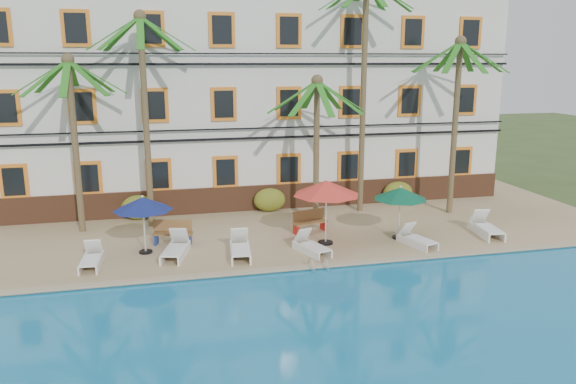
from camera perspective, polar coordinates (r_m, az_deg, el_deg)
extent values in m
plane|color=#384C23|center=(20.22, 0.51, -7.51)|extent=(100.00, 100.00, 0.00)
cube|color=tan|center=(24.81, -2.24, -3.25)|extent=(30.00, 12.00, 0.25)
cube|color=#1779B0|center=(14.12, 7.61, -16.91)|extent=(26.00, 12.00, 0.20)
cube|color=tan|center=(19.30, 1.16, -7.66)|extent=(30.00, 0.35, 0.06)
cube|color=silver|center=(28.78, -4.28, 9.39)|extent=(25.00, 6.00, 10.00)
cube|color=brown|center=(26.46, -3.07, -0.58)|extent=(25.00, 0.12, 1.20)
cube|color=orange|center=(26.48, -26.07, 0.96)|extent=(1.15, 0.10, 1.50)
cube|color=black|center=(26.43, -26.10, 0.94)|extent=(0.85, 0.04, 1.20)
cube|color=orange|center=(25.97, -19.62, 1.33)|extent=(1.15, 0.10, 1.50)
cube|color=black|center=(25.92, -19.63, 1.31)|extent=(0.85, 0.04, 1.20)
cube|color=orange|center=(25.80, -12.99, 1.69)|extent=(1.15, 0.10, 1.50)
cube|color=black|center=(25.75, -12.99, 1.67)|extent=(0.85, 0.04, 1.20)
cube|color=orange|center=(25.97, -6.37, 2.03)|extent=(1.15, 0.10, 1.50)
cube|color=black|center=(25.93, -6.35, 2.01)|extent=(0.85, 0.04, 1.20)
cube|color=orange|center=(26.49, 0.09, 2.33)|extent=(1.15, 0.10, 1.50)
cube|color=black|center=(26.44, 0.11, 2.31)|extent=(0.85, 0.04, 1.20)
cube|color=orange|center=(27.33, 6.23, 2.59)|extent=(1.15, 0.10, 1.50)
cube|color=black|center=(27.28, 6.26, 2.57)|extent=(0.85, 0.04, 1.20)
cube|color=orange|center=(28.46, 11.94, 2.81)|extent=(1.15, 0.10, 1.50)
cube|color=black|center=(28.42, 11.98, 2.79)|extent=(0.85, 0.04, 1.20)
cube|color=orange|center=(29.85, 17.17, 2.98)|extent=(1.15, 0.10, 1.50)
cube|color=black|center=(29.81, 17.22, 2.96)|extent=(0.85, 0.04, 1.20)
cube|color=orange|center=(26.07, -26.76, 7.63)|extent=(1.15, 0.10, 1.50)
cube|color=black|center=(26.02, -26.79, 7.62)|extent=(0.85, 0.04, 1.20)
cube|color=orange|center=(25.55, -20.16, 8.15)|extent=(1.15, 0.10, 1.50)
cube|color=black|center=(25.50, -20.17, 8.14)|extent=(0.85, 0.04, 1.20)
cube|color=orange|center=(25.38, -13.36, 8.56)|extent=(1.15, 0.10, 1.50)
cube|color=black|center=(25.33, -13.36, 8.56)|extent=(0.85, 0.04, 1.20)
cube|color=orange|center=(25.56, -6.54, 8.86)|extent=(1.15, 0.10, 1.50)
cube|color=black|center=(25.51, -6.53, 8.85)|extent=(0.85, 0.04, 1.20)
cube|color=orange|center=(26.08, 0.09, 9.03)|extent=(1.15, 0.10, 1.50)
cube|color=black|center=(26.03, 0.12, 9.03)|extent=(0.85, 0.04, 1.20)
cube|color=orange|center=(26.93, 6.39, 9.09)|extent=(1.15, 0.10, 1.50)
cube|color=black|center=(26.89, 6.43, 9.08)|extent=(0.85, 0.04, 1.20)
cube|color=orange|center=(28.08, 12.24, 9.04)|extent=(1.15, 0.10, 1.50)
cube|color=black|center=(28.04, 12.29, 9.03)|extent=(0.85, 0.04, 1.20)
cube|color=orange|center=(29.49, 17.58, 8.91)|extent=(1.15, 0.10, 1.50)
cube|color=black|center=(29.45, 17.63, 8.91)|extent=(0.85, 0.04, 1.20)
cube|color=orange|center=(25.51, -20.75, 15.31)|extent=(1.15, 0.10, 1.50)
cube|color=black|center=(25.46, -20.76, 15.31)|extent=(0.85, 0.04, 1.20)
cube|color=orange|center=(25.34, -13.76, 15.79)|extent=(1.15, 0.10, 1.50)
cube|color=black|center=(25.29, -13.76, 15.79)|extent=(0.85, 0.04, 1.20)
cube|color=orange|center=(25.52, -6.74, 16.04)|extent=(1.15, 0.10, 1.50)
cube|color=black|center=(25.47, -6.73, 16.05)|extent=(0.85, 0.04, 1.20)
cube|color=orange|center=(26.04, 0.09, 16.07)|extent=(1.15, 0.10, 1.50)
cube|color=black|center=(26.00, 0.12, 16.08)|extent=(0.85, 0.04, 1.20)
cube|color=orange|center=(26.90, 6.57, 15.90)|extent=(1.15, 0.10, 1.50)
cube|color=black|center=(26.85, 6.61, 15.90)|extent=(0.85, 0.04, 1.20)
cube|color=orange|center=(28.05, 12.57, 15.57)|extent=(1.15, 0.10, 1.50)
cube|color=black|center=(28.00, 12.62, 15.57)|extent=(0.85, 0.04, 1.20)
cube|color=orange|center=(29.46, 18.03, 15.12)|extent=(1.15, 0.10, 1.50)
cube|color=black|center=(29.41, 18.08, 15.12)|extent=(0.85, 0.04, 1.20)
cube|color=black|center=(25.79, -3.09, 5.51)|extent=(25.00, 0.08, 0.10)
cube|color=black|center=(25.74, -3.10, 6.50)|extent=(25.00, 0.08, 0.06)
cube|color=black|center=(25.56, -3.18, 12.86)|extent=(25.00, 0.08, 0.10)
cube|color=black|center=(25.56, -3.20, 13.86)|extent=(25.00, 0.08, 0.06)
cylinder|color=brown|center=(24.11, -20.78, 4.16)|extent=(0.26, 0.26, 6.94)
sphere|color=brown|center=(23.86, -21.47, 12.41)|extent=(0.50, 0.50, 0.50)
cube|color=#226C19|center=(24.92, -21.01, 10.92)|extent=(0.28, 2.14, 1.35)
cube|color=#226C19|center=(24.72, -22.85, 10.75)|extent=(1.71, 1.71, 1.35)
cube|color=#226C19|center=(24.03, -23.88, 10.62)|extent=(2.14, 0.28, 1.35)
cube|color=#226C19|center=(23.24, -23.44, 10.61)|extent=(1.71, 1.71, 1.35)
cube|color=#226C19|center=(22.82, -21.69, 10.73)|extent=(0.28, 2.14, 1.35)
cube|color=#226C19|center=(23.03, -19.71, 10.90)|extent=(1.71, 1.71, 1.35)
cube|color=#226C19|center=(23.75, -18.76, 11.02)|extent=(2.14, 0.28, 1.35)
cube|color=#226C19|center=(24.53, -19.34, 11.03)|extent=(1.71, 1.71, 1.35)
cylinder|color=brown|center=(23.94, -14.22, 6.59)|extent=(0.26, 0.26, 8.61)
sphere|color=brown|center=(23.86, -14.83, 16.91)|extent=(0.50, 0.50, 0.50)
cube|color=#226C19|center=(24.88, -14.69, 15.22)|extent=(0.28, 2.14, 1.35)
cube|color=#226C19|center=(24.59, -16.51, 15.14)|extent=(1.71, 1.71, 1.35)
cube|color=#226C19|center=(23.86, -17.37, 15.16)|extent=(2.14, 0.28, 1.35)
cube|color=#226C19|center=(23.09, -16.69, 15.29)|extent=(1.71, 1.71, 1.35)
cube|color=#226C19|center=(22.76, -14.78, 15.44)|extent=(0.28, 2.14, 1.35)
cube|color=#226C19|center=(23.07, -12.84, 15.51)|extent=(1.71, 1.71, 1.35)
cube|color=#226C19|center=(23.83, -12.09, 15.46)|extent=(2.14, 0.28, 1.35)
cube|color=#226C19|center=(24.57, -12.89, 15.35)|extent=(1.71, 1.71, 1.35)
cylinder|color=brown|center=(24.16, 2.90, 4.01)|extent=(0.26, 0.26, 6.09)
sphere|color=brown|center=(23.86, 2.98, 11.25)|extent=(0.50, 0.50, 0.50)
cube|color=#226C19|center=(24.91, 2.27, 9.82)|extent=(0.28, 2.14, 1.35)
cube|color=#226C19|center=(24.42, 0.75, 9.76)|extent=(1.71, 1.71, 1.35)
cube|color=#226C19|center=(23.62, 0.45, 9.64)|extent=(2.14, 0.28, 1.35)
cube|color=#226C19|center=(22.97, 1.67, 9.53)|extent=(1.71, 1.71, 1.35)
cube|color=#226C19|center=(22.88, 3.71, 9.50)|extent=(0.28, 2.14, 1.35)
cube|color=#226C19|center=(23.40, 5.27, 9.55)|extent=(1.71, 1.71, 1.35)
cube|color=#226C19|center=(24.21, 5.41, 9.67)|extent=(2.14, 0.28, 1.35)
cube|color=#226C19|center=(24.83, 4.16, 9.78)|extent=(1.71, 1.71, 1.35)
cylinder|color=brown|center=(25.85, 7.64, 9.25)|extent=(0.26, 0.26, 10.33)
cylinder|color=brown|center=(26.51, 16.57, 6.08)|extent=(0.26, 0.26, 7.72)
sphere|color=brown|center=(26.34, 17.13, 14.43)|extent=(0.50, 0.50, 0.50)
cube|color=#226C19|center=(27.25, 15.89, 13.06)|extent=(0.28, 2.14, 1.35)
cube|color=#226C19|center=(26.63, 14.77, 13.13)|extent=(1.71, 1.71, 1.35)
cube|color=#226C19|center=(25.82, 14.94, 13.13)|extent=(2.14, 0.28, 1.35)
cube|color=#226C19|center=(25.31, 16.39, 13.05)|extent=(1.71, 1.71, 1.35)
cube|color=#226C19|center=(25.42, 18.25, 12.92)|extent=(0.28, 2.14, 1.35)
cube|color=#226C19|center=(26.07, 19.34, 12.84)|extent=(1.71, 1.71, 1.35)
cube|color=#226C19|center=(26.87, 19.04, 12.85)|extent=(2.14, 0.28, 1.35)
cube|color=#226C19|center=(27.36, 17.63, 12.94)|extent=(1.71, 1.71, 1.35)
ellipsoid|color=#235217|center=(25.77, -14.96, -1.51)|extent=(1.50, 0.90, 1.10)
ellipsoid|color=#235217|center=(26.24, -1.88, -0.80)|extent=(1.50, 0.90, 1.10)
ellipsoid|color=#235217|center=(28.19, 11.09, -0.06)|extent=(1.50, 0.90, 1.10)
cylinder|color=black|center=(21.43, -14.25, -5.91)|extent=(0.49, 0.49, 0.07)
cylinder|color=silver|center=(21.13, -14.40, -3.32)|extent=(0.06, 0.06, 2.09)
cone|color=navy|center=(20.92, -14.53, -1.15)|extent=(2.17, 2.17, 0.48)
sphere|color=silver|center=(20.85, -14.57, -0.46)|extent=(0.10, 0.10, 0.10)
cylinder|color=black|center=(21.83, 3.83, -5.14)|extent=(0.58, 0.58, 0.08)
cylinder|color=silver|center=(21.48, 3.88, -2.11)|extent=(0.06, 0.06, 2.48)
cone|color=red|center=(21.25, 3.92, 0.44)|extent=(2.58, 2.58, 0.57)
sphere|color=silver|center=(21.18, 3.93, 1.26)|extent=(0.10, 0.10, 0.10)
cylinder|color=black|center=(22.86, 11.14, -4.53)|extent=(0.48, 0.48, 0.07)
cylinder|color=silver|center=(22.58, 11.25, -2.13)|extent=(0.06, 0.06, 2.05)
cone|color=#0A5036|center=(22.38, 11.34, -0.13)|extent=(2.14, 2.14, 0.47)
sphere|color=silver|center=(22.32, 11.37, 0.51)|extent=(0.10, 0.10, 0.10)
cube|color=white|center=(20.29, -19.46, -6.57)|extent=(0.63, 1.26, 0.06)
cube|color=white|center=(21.02, -19.15, -5.23)|extent=(0.59, 0.48, 0.61)
cube|color=white|center=(20.61, -20.11, -6.78)|extent=(0.15, 1.75, 0.28)
cube|color=white|center=(20.52, -18.54, -6.75)|extent=(0.15, 1.75, 0.28)
cube|color=white|center=(20.43, -11.55, -5.81)|extent=(0.98, 1.50, 0.06)
cube|color=white|center=(21.24, -10.99, -4.35)|extent=(0.75, 0.66, 0.69)
cube|color=white|center=(20.81, -12.21, -6.01)|extent=(0.58, 1.91, 0.32)
cube|color=white|center=(20.66, -10.49, -6.07)|extent=(0.58, 1.91, 0.32)
cube|color=white|center=(20.13, -4.85, -5.87)|extent=(0.78, 1.44, 0.06)
cube|color=white|center=(20.96, -4.97, -4.39)|extent=(0.69, 0.57, 0.69)
cube|color=white|center=(20.43, -5.77, -6.13)|extent=(0.27, 1.96, 0.32)
cube|color=white|center=(20.45, -3.97, -6.08)|extent=(0.27, 1.96, 0.32)
cube|color=white|center=(20.50, 2.82, -5.59)|extent=(0.93, 1.34, 0.06)
cube|color=white|center=(21.10, 1.50, -4.41)|extent=(0.68, 0.61, 0.61)
cube|color=white|center=(20.58, 1.79, -5.97)|extent=(0.62, 1.67, 0.28)
cube|color=white|center=(20.89, 3.08, -5.69)|extent=(0.62, 1.67, 0.28)
cube|color=white|center=(21.86, 13.40, -4.75)|extent=(0.87, 1.32, 0.06)
cube|color=white|center=(22.39, 11.98, -3.67)|extent=(0.66, 0.58, 0.60)
cube|color=white|center=(21.89, 12.43, -5.11)|extent=(0.53, 1.67, 0.28)
cube|color=white|center=(22.25, 13.51, -4.86)|extent=(0.53, 1.67, 0.28)
cube|color=white|center=(23.86, 19.77, -3.54)|extent=(0.84, 1.49, 0.07)
cube|color=white|center=(24.64, 18.86, -2.33)|extent=(0.72, 0.60, 0.71)
cube|color=white|center=(24.01, 18.76, -3.81)|extent=(0.33, 2.01, 0.33)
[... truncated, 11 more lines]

